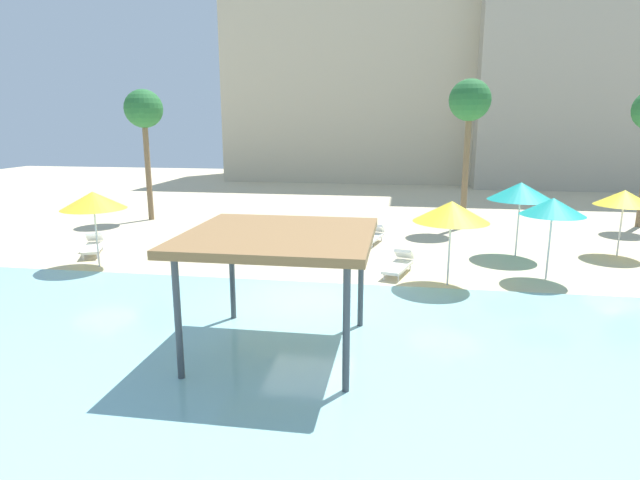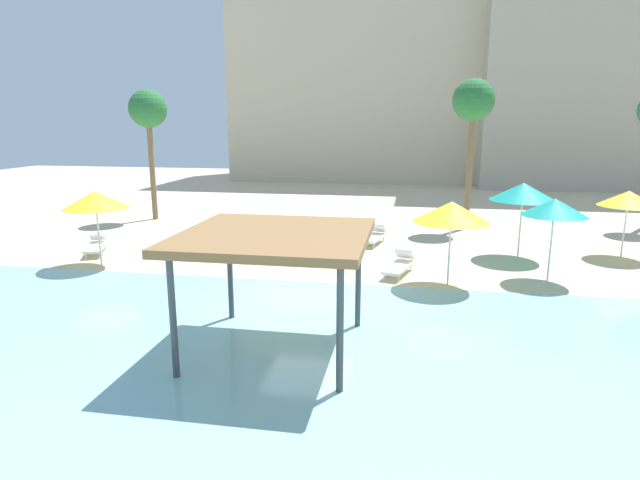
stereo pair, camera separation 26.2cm
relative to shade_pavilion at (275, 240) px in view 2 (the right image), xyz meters
name	(u,v)px [view 2 (the right image)]	position (x,y,z in m)	size (l,w,h in m)	color
ground_plane	(308,299)	(0.02, 3.51, -2.54)	(80.00, 80.00, 0.00)	beige
lagoon_water	(255,387)	(0.02, -1.74, -2.52)	(44.00, 13.50, 0.04)	#8CC6CC
shade_pavilion	(275,240)	(0.00, 0.00, 0.00)	(3.98, 3.98, 2.72)	#42474C
beach_umbrella_yellow_1	(95,200)	(-7.94, 5.75, -0.18)	(2.20, 2.20, 2.67)	silver
beach_umbrella_yellow_3	(628,199)	(10.77, 10.27, -0.31)	(2.09, 2.09, 2.52)	silver
beach_umbrella_teal_4	(523,192)	(6.91, 9.58, -0.05)	(2.38, 2.38, 2.82)	silver
beach_umbrella_teal_5	(555,207)	(7.29, 6.64, -0.15)	(2.00, 2.00, 2.66)	silver
beach_umbrella_yellow_6	(452,212)	(4.07, 5.50, -0.20)	(2.32, 2.32, 2.66)	silver
lounge_chair_0	(375,236)	(1.40, 10.86, -2.21)	(1.01, 1.98, 0.74)	white
lounge_chair_1	(400,264)	(2.55, 6.54, -2.21)	(1.09, 1.99, 0.74)	white
lounge_chair_2	(226,233)	(-4.91, 10.29, -2.21)	(1.18, 1.99, 0.74)	white
lounge_chair_3	(96,245)	(-9.17, 7.38, -2.21)	(1.33, 1.98, 0.74)	white
palm_tree_1	(148,112)	(-10.35, 14.53, 2.92)	(1.90, 1.90, 6.58)	brown
palm_tree_2	(473,104)	(5.47, 14.77, 3.23)	(1.90, 1.90, 6.91)	brown
hotel_block_0	(373,83)	(-0.80, 37.18, 5.72)	(23.42, 10.23, 16.51)	beige
hotel_block_1	(627,48)	(18.38, 34.08, 7.85)	(21.08, 8.75, 20.78)	#B2A893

